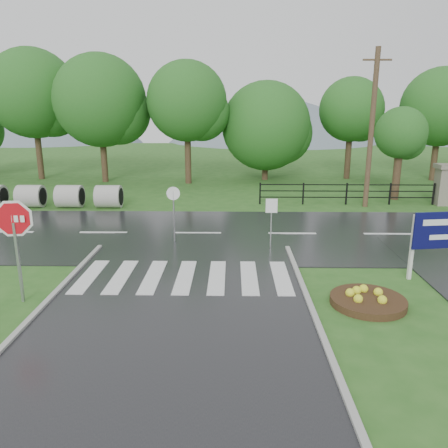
{
  "coord_description": "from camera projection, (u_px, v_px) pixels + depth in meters",
  "views": [
    {
      "loc": [
        1.45,
        -7.7,
        5.14
      ],
      "look_at": [
        1.2,
        6.0,
        1.5
      ],
      "focal_mm": 35.0,
      "sensor_mm": 36.0,
      "label": 1
    }
  ],
  "objects": [
    {
      "name": "main_road",
      "position": [
        197.0,
        234.0,
        18.45
      ],
      "size": [
        90.0,
        8.0,
        0.04
      ],
      "primitive_type": "cube",
      "color": "black",
      "rests_on": "ground"
    },
    {
      "name": "pillar_west",
      "position": [
        444.0,
        184.0,
        23.71
      ],
      "size": [
        1.0,
        1.0,
        2.24
      ],
      "color": "gray",
      "rests_on": "ground"
    },
    {
      "name": "fence_west",
      "position": [
        347.0,
        192.0,
        23.92
      ],
      "size": [
        9.58,
        0.08,
        1.2
      ],
      "color": "black",
      "rests_on": "ground"
    },
    {
      "name": "reg_sign_small",
      "position": [
        271.0,
        213.0,
        16.1
      ],
      "size": [
        0.43,
        0.05,
        1.94
      ],
      "color": "#939399",
      "rests_on": "ground"
    },
    {
      "name": "stop_sign",
      "position": [
        14.0,
        229.0,
        11.47
      ],
      "size": [
        1.33,
        0.24,
        3.02
      ],
      "color": "#939399",
      "rests_on": "ground"
    },
    {
      "name": "entrance_tree_left",
      "position": [
        401.0,
        134.0,
        24.54
      ],
      "size": [
        2.89,
        2.89,
        5.26
      ],
      "color": "#3D2B1C",
      "rests_on": "ground"
    },
    {
      "name": "crosswalk",
      "position": [
        185.0,
        277.0,
        13.6
      ],
      "size": [
        6.5,
        2.8,
        0.02
      ],
      "color": "silver",
      "rests_on": "ground"
    },
    {
      "name": "utility_pole_east",
      "position": [
        371.0,
        129.0,
        22.55
      ],
      "size": [
        1.44,
        0.27,
        8.11
      ],
      "color": "#473523",
      "rests_on": "ground"
    },
    {
      "name": "flower_bed",
      "position": [
        368.0,
        300.0,
        11.76
      ],
      "size": [
        2.02,
        2.02,
        0.4
      ],
      "color": "#332111",
      "rests_on": "ground"
    },
    {
      "name": "ground",
      "position": [
        159.0,
        372.0,
        8.79
      ],
      "size": [
        120.0,
        120.0,
        0.0
      ],
      "primitive_type": "plane",
      "color": "#2B5D1F",
      "rests_on": "ground"
    },
    {
      "name": "hills",
      "position": [
        244.0,
        232.0,
        75.52
      ],
      "size": [
        102.0,
        48.0,
        48.0
      ],
      "color": "slate",
      "rests_on": "ground"
    },
    {
      "name": "reg_sign_round",
      "position": [
        174.0,
        208.0,
        16.91
      ],
      "size": [
        0.52,
        0.07,
        2.24
      ],
      "color": "#939399",
      "rests_on": "ground"
    },
    {
      "name": "treeline",
      "position": [
        226.0,
        181.0,
        31.96
      ],
      "size": [
        83.2,
        5.2,
        10.0
      ],
      "color": "#1E5C1C",
      "rests_on": "ground"
    }
  ]
}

